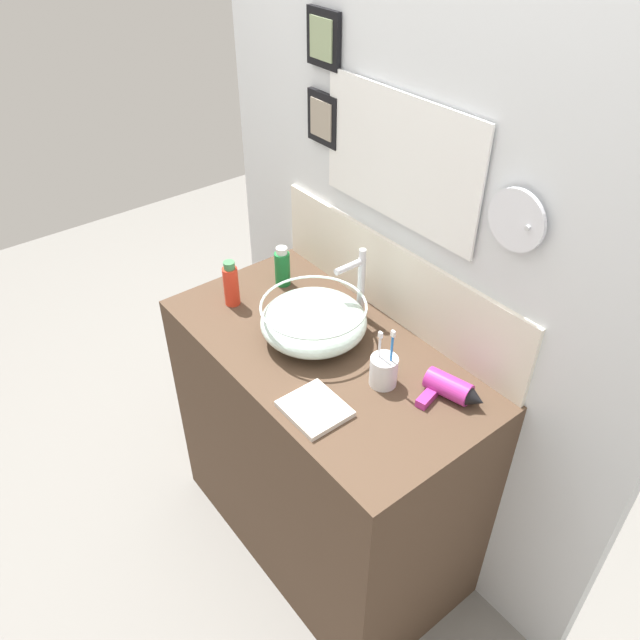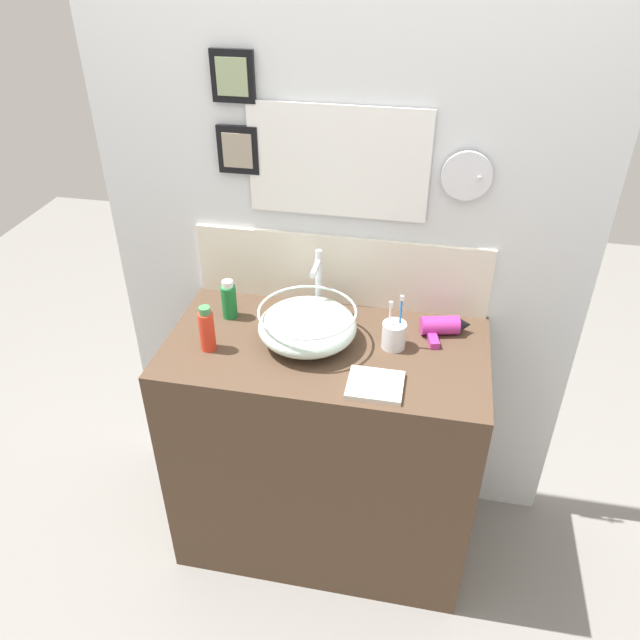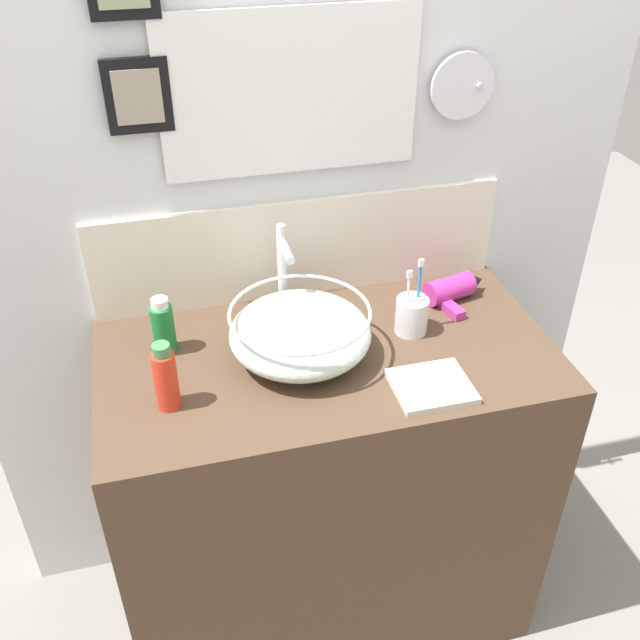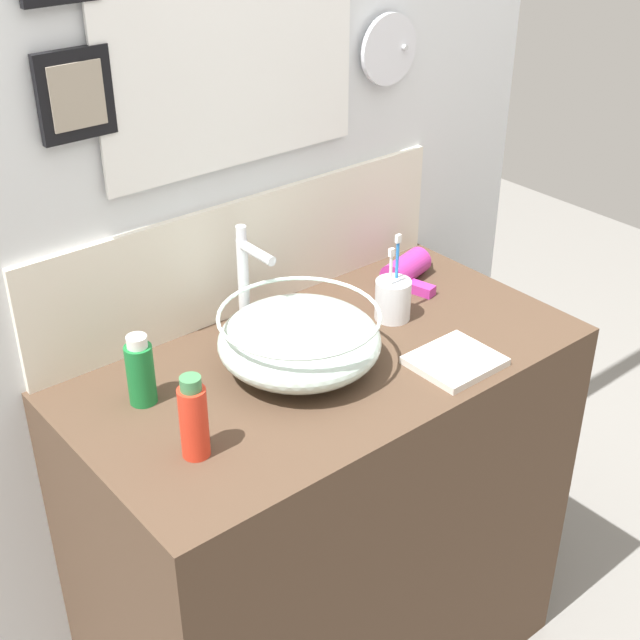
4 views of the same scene
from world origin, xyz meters
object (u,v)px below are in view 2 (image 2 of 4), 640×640
Objects in this scene: faucet at (318,279)px; toothbrush_cup at (394,335)px; hand_towel at (375,385)px; hair_drier at (444,326)px; soap_dispenser at (229,300)px; glass_bowl_sink at (307,325)px; lotion_bottle at (207,330)px.

toothbrush_cup is (0.28, -0.15, -0.09)m from faucet.
faucet is 1.47× the size of hand_towel.
hand_towel is (-0.19, -0.33, -0.02)m from hair_drier.
faucet is 0.32m from soap_dispenser.
hair_drier is (0.44, -0.04, -0.11)m from faucet.
glass_bowl_sink is at bearing 142.80° from hand_towel.
faucet is at bearing 174.82° from hair_drier.
glass_bowl_sink is 2.03× the size of lotion_bottle.
soap_dispenser reaches higher than hand_towel.
soap_dispenser is at bearing -177.05° from hair_drier.
glass_bowl_sink is 0.32m from soap_dispenser.
glass_bowl_sink is at bearing 18.03° from lotion_bottle.
hair_drier is 0.75m from soap_dispenser.
hand_towel is (0.56, -0.09, -0.07)m from lotion_bottle.
toothbrush_cup reaches higher than hair_drier.
toothbrush_cup is at bearing -27.50° from faucet.
soap_dispenser is 0.20m from lotion_bottle.
glass_bowl_sink is 1.82× the size of hair_drier.
lotion_bottle reaches higher than glass_bowl_sink.
toothbrush_cup is at bearing 5.80° from glass_bowl_sink.
hand_towel is (-0.03, -0.22, -0.04)m from toothbrush_cup.
hair_drier is 1.11× the size of lotion_bottle.
lotion_bottle is (-0.59, -0.13, 0.03)m from toothbrush_cup.
faucet is at bearing 41.77° from lotion_bottle.
soap_dispenser is at bearing 152.46° from hand_towel.
lotion_bottle is at bearing -138.23° from faucet.
soap_dispenser is (-0.59, 0.07, 0.02)m from toothbrush_cup.
hair_drier is 1.07× the size of hand_towel.
hand_towel is (0.55, -0.29, -0.06)m from soap_dispenser.
hair_drier is 0.79m from lotion_bottle.
hand_towel is at bearing -55.62° from faucet.
toothbrush_cup reaches higher than soap_dispenser.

